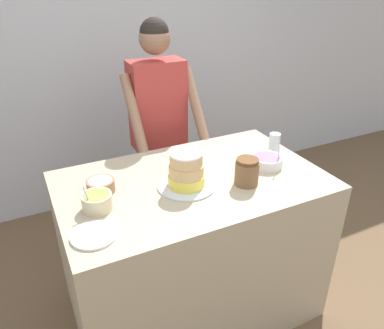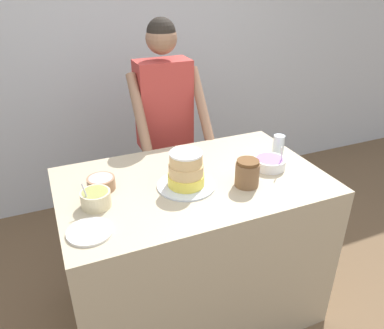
% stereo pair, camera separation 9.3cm
% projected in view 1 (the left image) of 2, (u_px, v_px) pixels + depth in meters
% --- Properties ---
extents(wall_back, '(10.00, 0.05, 2.60)m').
position_uv_depth(wall_back, '(109.00, 60.00, 3.13)').
color(wall_back, silver).
rests_on(wall_back, ground_plane).
extents(counter, '(1.44, 0.89, 0.96)m').
position_uv_depth(counter, '(192.00, 248.00, 2.26)').
color(counter, tan).
rests_on(counter, ground_plane).
extents(person_baker, '(0.51, 0.47, 1.71)m').
position_uv_depth(person_baker, '(159.00, 117.00, 2.64)').
color(person_baker, '#2D2D38').
rests_on(person_baker, ground_plane).
extents(cake, '(0.31, 0.31, 0.20)m').
position_uv_depth(cake, '(186.00, 172.00, 1.93)').
color(cake, silver).
rests_on(cake, counter).
extents(frosting_bowl_pink, '(0.14, 0.14, 0.07)m').
position_uv_depth(frosting_bowl_pink, '(101.00, 185.00, 1.91)').
color(frosting_bowl_pink, '#936B4C').
rests_on(frosting_bowl_pink, counter).
extents(frosting_bowl_olive, '(0.14, 0.14, 0.14)m').
position_uv_depth(frosting_bowl_olive, '(97.00, 201.00, 1.77)').
color(frosting_bowl_olive, beige).
rests_on(frosting_bowl_olive, counter).
extents(frosting_bowl_purple, '(0.18, 0.18, 0.16)m').
position_uv_depth(frosting_bowl_purple, '(267.00, 161.00, 2.17)').
color(frosting_bowl_purple, white).
rests_on(frosting_bowl_purple, counter).
extents(drinking_glass, '(0.07, 0.07, 0.13)m').
position_uv_depth(drinking_glass, '(274.00, 144.00, 2.30)').
color(drinking_glass, silver).
rests_on(drinking_glass, counter).
extents(ceramic_plate, '(0.20, 0.20, 0.01)m').
position_uv_depth(ceramic_plate, '(94.00, 235.00, 1.60)').
color(ceramic_plate, white).
rests_on(ceramic_plate, counter).
extents(stoneware_jar, '(0.13, 0.13, 0.15)m').
position_uv_depth(stoneware_jar, '(247.00, 172.00, 1.97)').
color(stoneware_jar, brown).
rests_on(stoneware_jar, counter).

